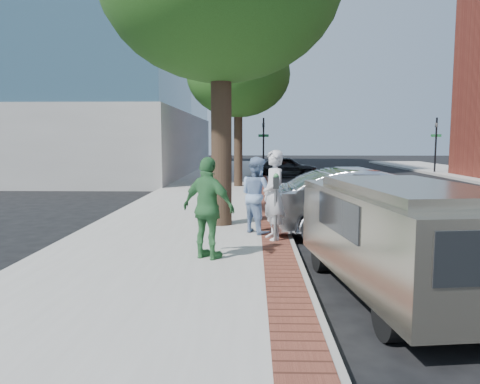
{
  "coord_description": "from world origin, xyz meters",
  "views": [
    {
      "loc": [
        0.21,
        -9.98,
        2.32
      ],
      "look_at": [
        -0.07,
        0.03,
        1.2
      ],
      "focal_mm": 35.0,
      "sensor_mm": 36.0,
      "label": 1
    }
  ],
  "objects_px": {
    "parking_meter": "(276,193)",
    "bg_car": "(286,167)",
    "van": "(395,233)",
    "person_gray": "(274,195)",
    "person_officer": "(257,195)",
    "person_green": "(208,208)",
    "sedan_silver": "(372,203)"
  },
  "relations": [
    {
      "from": "bg_car",
      "to": "parking_meter",
      "type": "bearing_deg",
      "value": 174.18
    },
    {
      "from": "parking_meter",
      "to": "person_green",
      "type": "relative_size",
      "value": 0.79
    },
    {
      "from": "parking_meter",
      "to": "person_gray",
      "type": "xyz_separation_m",
      "value": [
        -0.03,
        0.2,
        -0.08
      ]
    },
    {
      "from": "parking_meter",
      "to": "van",
      "type": "height_order",
      "value": "van"
    },
    {
      "from": "person_officer",
      "to": "bg_car",
      "type": "bearing_deg",
      "value": -44.39
    },
    {
      "from": "bg_car",
      "to": "sedan_silver",
      "type": "bearing_deg",
      "value": -178.59
    },
    {
      "from": "person_gray",
      "to": "van",
      "type": "height_order",
      "value": "person_gray"
    },
    {
      "from": "parking_meter",
      "to": "bg_car",
      "type": "height_order",
      "value": "parking_meter"
    },
    {
      "from": "person_green",
      "to": "van",
      "type": "distance_m",
      "value": 3.29
    },
    {
      "from": "person_officer",
      "to": "person_green",
      "type": "bearing_deg",
      "value": 121.87
    },
    {
      "from": "parking_meter",
      "to": "person_gray",
      "type": "height_order",
      "value": "person_gray"
    },
    {
      "from": "person_officer",
      "to": "van",
      "type": "relative_size",
      "value": 0.37
    },
    {
      "from": "van",
      "to": "person_officer",
      "type": "bearing_deg",
      "value": 110.09
    },
    {
      "from": "parking_meter",
      "to": "person_green",
      "type": "height_order",
      "value": "person_green"
    },
    {
      "from": "person_green",
      "to": "person_officer",
      "type": "bearing_deg",
      "value": -79.83
    },
    {
      "from": "sedan_silver",
      "to": "bg_car",
      "type": "distance_m",
      "value": 17.9
    },
    {
      "from": "sedan_silver",
      "to": "person_officer",
      "type": "bearing_deg",
      "value": 91.28
    },
    {
      "from": "parking_meter",
      "to": "person_officer",
      "type": "xyz_separation_m",
      "value": [
        -0.39,
        1.0,
        -0.17
      ]
    },
    {
      "from": "parking_meter",
      "to": "person_officer",
      "type": "height_order",
      "value": "person_officer"
    },
    {
      "from": "person_green",
      "to": "van",
      "type": "relative_size",
      "value": 0.39
    },
    {
      "from": "sedan_silver",
      "to": "bg_car",
      "type": "height_order",
      "value": "sedan_silver"
    },
    {
      "from": "person_gray",
      "to": "person_green",
      "type": "height_order",
      "value": "person_gray"
    },
    {
      "from": "bg_car",
      "to": "van",
      "type": "bearing_deg",
      "value": 179.08
    },
    {
      "from": "person_green",
      "to": "van",
      "type": "height_order",
      "value": "person_green"
    },
    {
      "from": "van",
      "to": "person_gray",
      "type": "bearing_deg",
      "value": 110.83
    },
    {
      "from": "person_officer",
      "to": "van",
      "type": "distance_m",
      "value": 4.44
    },
    {
      "from": "sedan_silver",
      "to": "bg_car",
      "type": "bearing_deg",
      "value": -0.93
    },
    {
      "from": "parking_meter",
      "to": "bg_car",
      "type": "distance_m",
      "value": 19.18
    },
    {
      "from": "parking_meter",
      "to": "sedan_silver",
      "type": "height_order",
      "value": "sedan_silver"
    },
    {
      "from": "parking_meter",
      "to": "van",
      "type": "xyz_separation_m",
      "value": [
        1.65,
        -2.94,
        -0.27
      ]
    },
    {
      "from": "sedan_silver",
      "to": "van",
      "type": "xyz_separation_m",
      "value": [
        -0.71,
        -4.16,
        0.12
      ]
    },
    {
      "from": "parking_meter",
      "to": "bg_car",
      "type": "bearing_deg",
      "value": 85.35
    }
  ]
}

